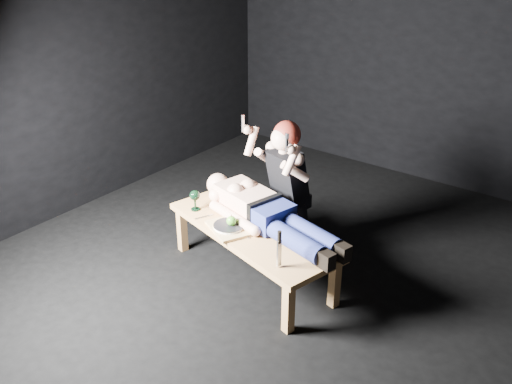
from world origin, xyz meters
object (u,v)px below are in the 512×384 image
serving_tray (229,228)px  goblet (195,200)px  kneeling_woman (294,186)px  carving_knife (279,249)px  table (252,252)px  lying_man (269,211)px

serving_tray → goblet: size_ratio=2.03×
kneeling_woman → goblet: 0.84m
kneeling_woman → serving_tray: (-0.17, -0.65, -0.17)m
serving_tray → goblet: bearing=169.4°
serving_tray → kneeling_woman: bearing=75.3°
kneeling_woman → serving_tray: 0.70m
kneeling_woman → carving_knife: kneeling_woman is taller
kneeling_woman → carving_knife: 0.96m
kneeling_woman → table: bearing=-78.6°
goblet → lying_man: bearing=14.3°
serving_tray → goblet: (-0.44, 0.08, 0.08)m
lying_man → kneeling_woman: size_ratio=1.20×
kneeling_woman → serving_tray: kneeling_woman is taller
table → lying_man: 0.38m
kneeling_woman → carving_knife: size_ratio=4.36×
table → serving_tray: bearing=-122.8°
lying_man → carving_knife: 0.60m
serving_tray → carving_knife: 0.66m
serving_tray → lying_man: bearing=49.4°
goblet → carving_knife: (1.05, -0.27, 0.06)m
table → goblet: bearing=-161.7°
goblet → carving_knife: 1.09m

